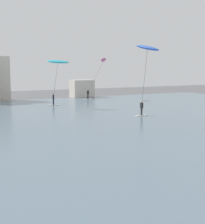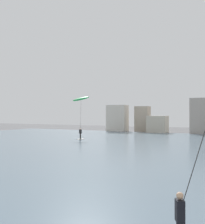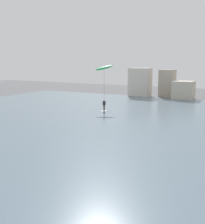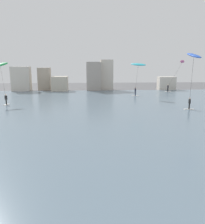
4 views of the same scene
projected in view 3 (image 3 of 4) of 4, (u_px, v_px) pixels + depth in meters
name	position (u px, v px, depth m)	size (l,w,h in m)	color
kitesurfer_green	(104.00, 73.00, 44.60)	(2.77, 4.15, 6.65)	silver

